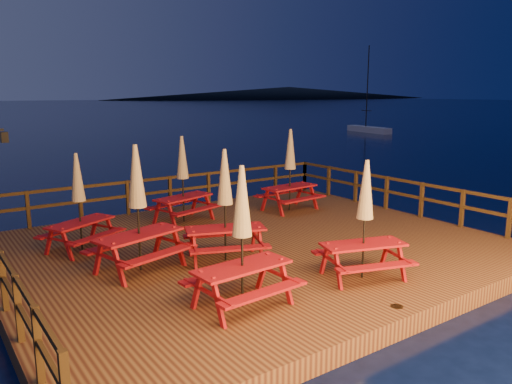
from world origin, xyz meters
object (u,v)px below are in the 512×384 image
sailboat (369,130)px  picnic_table_0 (365,218)px  picnic_table_1 (79,200)px  picnic_table_2 (183,178)px

sailboat → picnic_table_0: bearing=-128.8°
picnic_table_1 → picnic_table_2: bearing=-9.2°
sailboat → picnic_table_2: (-33.49, -23.34, 1.43)m
sailboat → picnic_table_0: (-32.52, -29.62, 1.39)m
picnic_table_0 → picnic_table_1: picnic_table_0 is taller
picnic_table_1 → picnic_table_2: (3.30, 1.00, 0.09)m
picnic_table_0 → picnic_table_1: 6.79m
picnic_table_1 → sailboat: bearing=7.4°
sailboat → picnic_table_2: size_ratio=3.53×
picnic_table_0 → sailboat: bearing=60.3°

